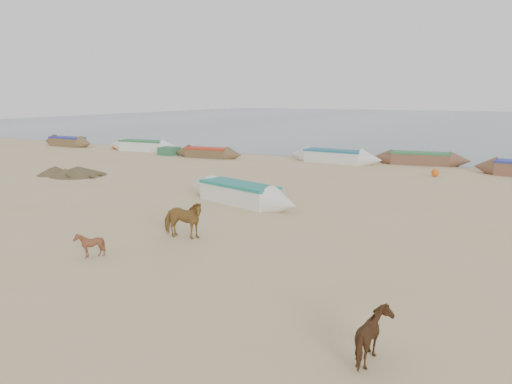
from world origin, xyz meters
TOP-DOWN VIEW (x-y plane):
  - ground at (0.00, 0.00)m, footprint 140.00×140.00m
  - sea at (0.00, 82.00)m, footprint 160.00×160.00m
  - cow_adult at (-0.80, 0.51)m, footprint 1.57×0.93m
  - calf_front at (-1.99, -2.32)m, footprint 0.77×0.71m
  - calf_right at (6.71, -4.10)m, footprint 1.11×1.17m
  - near_canoe at (-1.90, 6.00)m, footprint 6.52×3.09m
  - debris_pile at (-13.82, 8.04)m, footprint 3.50×3.50m
  - waterline_canoes at (-1.81, 20.21)m, footprint 58.43×5.43m
  - beach_clutter at (3.21, 19.46)m, footprint 44.13×5.20m

SIDE VIEW (x-z plane):
  - ground at x=0.00m, z-range 0.00..0.00m
  - sea at x=0.00m, z-range 0.01..0.01m
  - debris_pile at x=-13.82m, z-range 0.00..0.53m
  - beach_clutter at x=3.21m, z-range -0.02..0.62m
  - calf_front at x=-1.99m, z-range 0.00..0.74m
  - waterline_canoes at x=-1.81m, z-range -0.03..0.87m
  - near_canoe at x=-1.90m, z-range 0.00..0.86m
  - calf_right at x=6.71m, z-range 0.00..0.93m
  - cow_adult at x=-0.80m, z-range 0.00..1.25m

